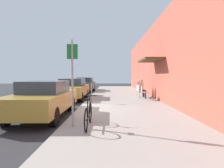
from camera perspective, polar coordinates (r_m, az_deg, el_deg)
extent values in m
plane|color=#2D2D30|center=(9.31, -10.03, -7.72)|extent=(60.00, 60.00, 0.00)
cube|color=#9E9B93|center=(11.17, 3.24, -5.65)|extent=(4.50, 32.00, 0.12)
cube|color=#BC5442|center=(11.50, 15.39, 7.28)|extent=(0.30, 32.00, 5.24)
cube|color=#4C381E|center=(11.78, 11.47, 7.11)|extent=(1.10, 2.80, 0.12)
cube|color=#A58433|center=(7.97, -19.82, -4.86)|extent=(1.80, 4.40, 0.66)
cube|color=#333D47|center=(8.06, -19.53, -0.77)|extent=(1.48, 2.11, 0.46)
cylinder|color=black|center=(9.11, -12.19, -5.93)|extent=(0.22, 0.64, 0.64)
cylinder|color=black|center=(9.56, -21.57, -5.66)|extent=(0.22, 0.64, 0.64)
cylinder|color=black|center=(6.50, -17.14, -9.42)|extent=(0.22, 0.64, 0.64)
cylinder|color=black|center=(7.12, -29.60, -8.61)|extent=(0.22, 0.64, 0.64)
cube|color=#A58433|center=(13.33, -11.86, -1.87)|extent=(1.80, 4.40, 0.63)
cube|color=#333D47|center=(13.44, -11.76, 0.57)|extent=(1.48, 2.11, 0.49)
cylinder|color=black|center=(14.57, -7.73, -2.71)|extent=(0.22, 0.64, 0.64)
cylinder|color=black|center=(14.85, -13.81, -2.66)|extent=(0.22, 0.64, 0.64)
cylinder|color=black|center=(11.88, -9.40, -3.92)|extent=(0.22, 0.64, 0.64)
cylinder|color=black|center=(12.23, -16.77, -3.82)|extent=(0.22, 0.64, 0.64)
cube|color=#47514C|center=(19.49, -8.22, -0.41)|extent=(1.80, 4.40, 0.66)
cube|color=#333D47|center=(19.62, -8.18, 1.27)|extent=(1.48, 2.11, 0.47)
cylinder|color=black|center=(20.78, -5.55, -1.12)|extent=(0.22, 0.64, 0.64)
cylinder|color=black|center=(20.98, -9.86, -1.11)|extent=(0.22, 0.64, 0.64)
cylinder|color=black|center=(18.07, -6.31, -1.68)|extent=(0.22, 0.64, 0.64)
cylinder|color=black|center=(18.30, -11.25, -1.66)|extent=(0.22, 0.64, 0.64)
cylinder|color=slate|center=(10.81, -6.22, -2.69)|extent=(0.07, 0.07, 1.10)
cube|color=#383D42|center=(10.77, -6.24, 0.81)|extent=(0.12, 0.10, 0.22)
cylinder|color=gray|center=(5.74, -11.86, 0.13)|extent=(0.06, 0.06, 2.60)
cube|color=#19722D|center=(5.80, -11.91, 9.56)|extent=(0.32, 0.02, 0.44)
torus|color=black|center=(6.27, -6.59, -8.57)|extent=(0.04, 0.66, 0.66)
torus|color=black|center=(5.25, -7.84, -10.77)|extent=(0.04, 0.66, 0.66)
cylinder|color=black|center=(5.76, -7.16, -9.57)|extent=(0.04, 1.05, 0.04)
cylinder|color=black|center=(5.56, -7.36, -7.38)|extent=(0.04, 0.04, 0.50)
cube|color=black|center=(5.52, -7.37, -4.62)|extent=(0.10, 0.20, 0.06)
cylinder|color=black|center=(6.17, -6.66, -6.10)|extent=(0.03, 0.03, 0.56)
cylinder|color=black|center=(6.13, -6.67, -3.52)|extent=(0.46, 0.03, 0.03)
cylinder|color=silver|center=(12.34, 10.73, -3.57)|extent=(0.04, 0.04, 0.45)
cylinder|color=silver|center=(11.97, 10.93, -3.77)|extent=(0.04, 0.04, 0.45)
cylinder|color=silver|center=(12.31, 8.97, -3.58)|extent=(0.04, 0.04, 0.45)
cylinder|color=silver|center=(11.93, 9.11, -3.77)|extent=(0.04, 0.04, 0.45)
cube|color=silver|center=(12.11, 9.94, -2.54)|extent=(0.48, 0.48, 0.03)
cube|color=silver|center=(12.08, 8.98, -1.58)|extent=(0.07, 0.44, 0.40)
cylinder|color=silver|center=(13.19, 10.16, -3.17)|extent=(0.04, 0.04, 0.45)
cylinder|color=silver|center=(12.82, 9.89, -3.34)|extent=(0.04, 0.04, 0.45)
cylinder|color=silver|center=(13.26, 8.54, -3.13)|extent=(0.04, 0.04, 0.45)
cylinder|color=silver|center=(12.89, 8.22, -3.30)|extent=(0.04, 0.04, 0.45)
cube|color=silver|center=(13.01, 9.21, -2.18)|extent=(0.56, 0.56, 0.03)
cube|color=silver|center=(13.04, 8.33, -1.27)|extent=(0.18, 0.42, 0.40)
cylinder|color=#232838|center=(13.10, 10.06, -3.17)|extent=(0.11, 0.11, 0.47)
cylinder|color=#232838|center=(13.10, 9.50, -2.13)|extent=(0.39, 0.25, 0.14)
cylinder|color=#232838|center=(12.91, 9.91, -3.25)|extent=(0.11, 0.11, 0.47)
cylinder|color=#232838|center=(12.91, 9.35, -2.20)|extent=(0.39, 0.25, 0.14)
cube|color=#CCB28C|center=(13.01, 8.87, -0.84)|extent=(0.33, 0.41, 0.56)
sphere|color=tan|center=(12.99, 8.89, 0.97)|extent=(0.22, 0.22, 0.22)
cylinder|color=silver|center=(14.01, 9.00, -2.83)|extent=(0.04, 0.04, 0.45)
cylinder|color=silver|center=(13.68, 9.77, -2.96)|extent=(0.04, 0.04, 0.45)
cylinder|color=silver|center=(13.84, 7.62, -2.89)|extent=(0.04, 0.04, 0.45)
cylinder|color=silver|center=(13.50, 8.37, -3.03)|extent=(0.04, 0.04, 0.45)
cube|color=silver|center=(13.74, 8.70, -1.93)|extent=(0.56, 0.56, 0.03)
cube|color=silver|center=(13.63, 7.94, -1.10)|extent=(0.17, 0.43, 0.40)
cylinder|color=#232838|center=(13.93, 9.15, -2.82)|extent=(0.11, 0.11, 0.47)
cylinder|color=#232838|center=(13.85, 8.68, -1.87)|extent=(0.39, 0.25, 0.14)
cylinder|color=#232838|center=(13.76, 9.55, -2.89)|extent=(0.11, 0.11, 0.47)
cylinder|color=#232838|center=(13.67, 9.08, -1.93)|extent=(0.39, 0.25, 0.14)
cube|color=#B22626|center=(13.68, 8.41, -0.67)|extent=(0.33, 0.41, 0.56)
sphere|color=tan|center=(13.66, 8.42, 1.05)|extent=(0.22, 0.22, 0.22)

